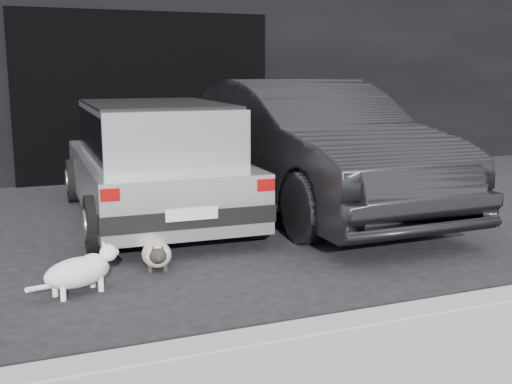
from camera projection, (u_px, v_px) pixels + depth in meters
name	position (u px, v px, depth m)	size (l,w,h in m)	color
ground	(140.00, 249.00, 6.26)	(80.00, 80.00, 0.00)	black
building_facade	(119.00, 26.00, 11.62)	(34.00, 4.00, 5.00)	black
garage_opening	(146.00, 97.00, 10.02)	(4.00, 0.10, 2.60)	black
curb	(372.00, 324.00, 4.26)	(18.00, 0.25, 0.12)	gray
silver_hatchback	(154.00, 156.00, 7.37)	(1.96, 3.75, 1.36)	silver
second_car	(306.00, 146.00, 7.86)	(1.70, 4.86, 1.60)	black
cat_siamese	(157.00, 255.00, 5.63)	(0.35, 0.78, 0.27)	beige
cat_white	(82.00, 270.00, 5.00)	(0.75, 0.44, 0.38)	silver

